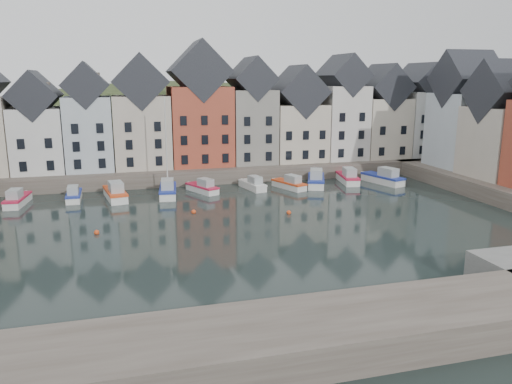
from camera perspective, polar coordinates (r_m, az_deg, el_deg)
name	(u,v)px	position (r m, az deg, el deg)	size (l,w,h in m)	color
ground	(247,231)	(48.38, -1.05, -4.53)	(260.00, 260.00, 0.00)	black
far_quay	(199,168)	(76.80, -6.58, 2.70)	(90.00, 16.00, 2.00)	#4C423A
near_wall	(161,356)	(26.49, -10.83, -17.97)	(50.00, 6.00, 2.00)	#4C423A
hillside	(182,236)	(106.46, -8.47, -5.00)	(153.60, 70.40, 64.00)	#283319
far_terrace	(221,117)	(74.40, -4.02, 8.54)	(72.37, 8.16, 17.78)	beige
right_terrace	(506,123)	(71.13, 26.70, 7.04)	(8.30, 24.25, 16.36)	#AEB9C1
mooring_buoys	(197,218)	(52.61, -6.72, -3.01)	(20.50, 5.50, 0.50)	#D74419
boat_a	(17,200)	(64.45, -25.63, -0.78)	(2.41, 5.94, 2.22)	silver
boat_b	(74,195)	(64.35, -20.10, -0.35)	(1.75, 5.38, 2.06)	silver
boat_c	(115,193)	(63.15, -15.77, -0.15)	(3.10, 6.92, 2.56)	silver
boat_d	(168,190)	(63.46, -10.04, 0.25)	(2.76, 6.75, 12.55)	silver
boat_e	(203,188)	(64.90, -6.09, 0.49)	(3.84, 5.67, 2.10)	silver
boat_f	(253,185)	(66.43, -0.36, 0.84)	(2.79, 5.59, 2.06)	silver
boat_g	(290,184)	(66.90, 3.87, 0.92)	(3.60, 5.81, 2.14)	silver
boat_h	(316,180)	(69.00, 6.88, 1.36)	(4.62, 7.30, 2.69)	silver
boat_i	(348,178)	(71.76, 10.46, 1.63)	(3.15, 6.68, 2.47)	silver
boat_j	(384,178)	(72.25, 14.39, 1.54)	(3.93, 7.04, 2.58)	silver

